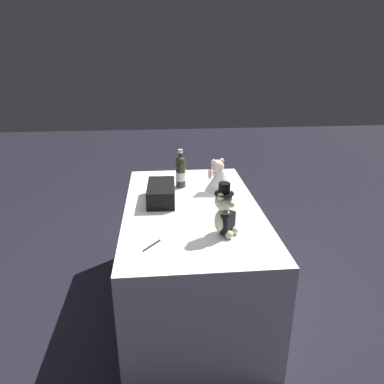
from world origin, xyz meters
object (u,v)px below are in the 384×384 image
signing_pen (151,246)px  gift_case_black (161,193)px  teddy_bear_groom (225,213)px  teddy_bear_bride (218,177)px  champagne_bottle (181,171)px

signing_pen → gift_case_black: 0.60m
teddy_bear_groom → teddy_bear_bride: size_ratio=1.27×
teddy_bear_bride → gift_case_black: teddy_bear_bride is taller
teddy_bear_bride → gift_case_black: (-0.15, 0.41, -0.04)m
signing_pen → gift_case_black: (0.60, -0.06, 0.05)m
teddy_bear_groom → champagne_bottle: teddy_bear_groom is taller
signing_pen → gift_case_black: bearing=-5.8°
teddy_bear_groom → champagne_bottle: bearing=14.2°
teddy_bear_groom → signing_pen: teddy_bear_groom is taller
teddy_bear_bride → champagne_bottle: (0.10, 0.26, 0.02)m
champagne_bottle → signing_pen: size_ratio=2.50×
gift_case_black → champagne_bottle: bearing=-29.7°
signing_pen → teddy_bear_bride: bearing=-32.0°
gift_case_black → signing_pen: bearing=174.2°
champagne_bottle → signing_pen: champagne_bottle is taller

